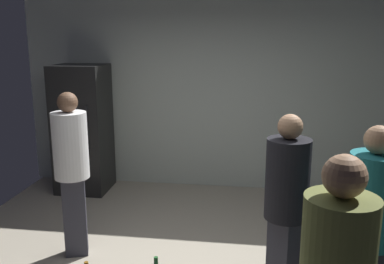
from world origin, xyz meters
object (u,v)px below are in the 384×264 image
(person_in_teal_shirt, at_px, (370,223))
(person_in_white_shirt, at_px, (71,162))
(refrigerator, at_px, (83,129))
(person_in_black_shirt, at_px, (286,200))

(person_in_teal_shirt, bearing_deg, person_in_white_shirt, -55.40)
(person_in_white_shirt, height_order, person_in_teal_shirt, person_in_white_shirt)
(refrigerator, relative_size, person_in_teal_shirt, 1.10)
(person_in_white_shirt, bearing_deg, refrigerator, 178.99)
(refrigerator, bearing_deg, person_in_white_shirt, -70.93)
(person_in_white_shirt, distance_m, person_in_black_shirt, 2.12)
(person_in_white_shirt, bearing_deg, person_in_black_shirt, 53.10)
(person_in_white_shirt, relative_size, person_in_black_shirt, 1.03)
(refrigerator, relative_size, person_in_black_shirt, 1.10)
(refrigerator, distance_m, person_in_white_shirt, 1.91)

